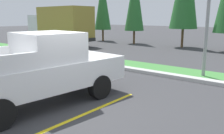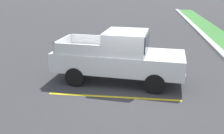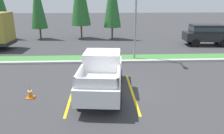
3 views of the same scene
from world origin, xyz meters
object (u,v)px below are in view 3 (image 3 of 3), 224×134
object	(u,v)px
pickup_truck_main	(102,73)
street_light	(136,5)
suv_distant	(207,33)
cypress_tree_leftmost	(0,4)
traffic_cone	(30,92)
cypress_tree_left_inner	(37,2)

from	to	relation	value
pickup_truck_main	street_light	bearing A→B (deg)	66.92
suv_distant	cypress_tree_leftmost	bearing A→B (deg)	167.83
traffic_cone	suv_distant	bearing A→B (deg)	38.83
pickup_truck_main	cypress_tree_left_inner	size ratio (longest dim) A/B	0.77
street_light	cypress_tree_leftmost	bearing A→B (deg)	145.51
cypress_tree_leftmost	traffic_cone	bearing A→B (deg)	-64.11
pickup_truck_main	traffic_cone	distance (m)	3.61
cypress_tree_left_inner	pickup_truck_main	bearing A→B (deg)	-65.20
suv_distant	traffic_cone	world-z (taller)	suv_distant
street_light	cypress_tree_left_inner	size ratio (longest dim) A/B	1.03
cypress_tree_left_inner	traffic_cone	bearing A→B (deg)	-77.19
cypress_tree_leftmost	cypress_tree_left_inner	world-z (taller)	cypress_tree_left_inner
pickup_truck_main	street_light	size ratio (longest dim) A/B	0.75
traffic_cone	cypress_tree_left_inner	bearing A→B (deg)	102.81
pickup_truck_main	cypress_tree_left_inner	xyz separation A→B (m)	(-7.10, 15.37, 3.09)
street_light	traffic_cone	distance (m)	9.76
traffic_cone	cypress_tree_leftmost	bearing A→B (deg)	115.89
street_light	traffic_cone	bearing A→B (deg)	-132.92
suv_distant	street_light	world-z (taller)	street_light
cypress_tree_left_inner	traffic_cone	world-z (taller)	cypress_tree_left_inner
suv_distant	street_light	xyz separation A→B (m)	(-8.06, -4.83, 2.92)
suv_distant	traffic_cone	bearing A→B (deg)	-141.17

